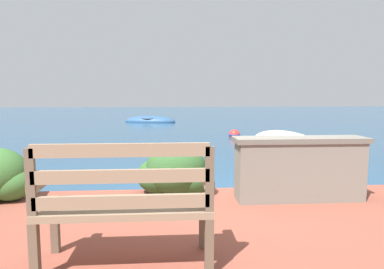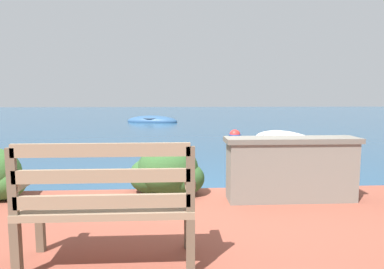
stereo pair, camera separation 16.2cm
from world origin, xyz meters
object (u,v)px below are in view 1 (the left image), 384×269
Objects in this scene: park_bench at (125,202)px; rowboat_mid at (150,121)px; rowboat_nearest at (284,141)px; mooring_buoy at (234,135)px.

park_bench is 16.50m from rowboat_mid.
rowboat_nearest is (3.87, 7.78, -0.64)m from park_bench.
rowboat_nearest is at bearing 63.55° from park_bench.
rowboat_mid is (-0.65, 16.47, -0.65)m from park_bench.
park_bench reaches higher than rowboat_nearest.
mooring_buoy is at bearing 74.32° from park_bench.
mooring_buoy is (2.68, 9.55, -0.63)m from park_bench.
rowboat_nearest reaches higher than mooring_buoy.
park_bench is at bearing 107.87° from rowboat_mid.
rowboat_nearest is at bearing 133.11° from rowboat_mid.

